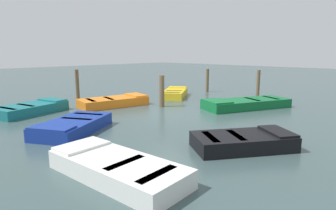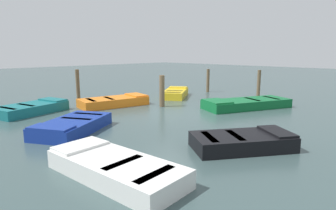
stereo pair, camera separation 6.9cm
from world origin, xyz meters
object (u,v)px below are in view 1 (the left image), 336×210
object	(u,v)px
rowboat_yellow	(175,93)
mooring_piling_far_left	(77,86)
rowboat_teal	(31,108)
rowboat_white	(116,167)
rowboat_orange	(114,101)
rowboat_black	(243,141)
mooring_piling_near_right	(207,80)
rowboat_blue	(73,126)
rowboat_green	(246,103)
mooring_piling_far_right	(258,84)
mooring_piling_mid_left	(162,91)

from	to	relation	value
rowboat_yellow	mooring_piling_far_left	world-z (taller)	mooring_piling_far_left
rowboat_teal	rowboat_white	bearing A→B (deg)	-112.98
rowboat_orange	rowboat_black	bearing A→B (deg)	-87.93
rowboat_white	rowboat_black	world-z (taller)	same
mooring_piling_near_right	rowboat_white	bearing A→B (deg)	27.97
rowboat_teal	mooring_piling_near_right	bearing A→B (deg)	-22.11
rowboat_white	mooring_piling_near_right	xyz separation A→B (m)	(-11.80, -6.27, 0.53)
rowboat_blue	rowboat_green	size ratio (longest dim) A/B	0.72
rowboat_orange	mooring_piling_far_left	distance (m)	2.42
rowboat_teal	mooring_piling_far_right	world-z (taller)	mooring_piling_far_right
rowboat_yellow	rowboat_white	bearing A→B (deg)	-177.25
mooring_piling_near_right	mooring_piling_far_left	xyz separation A→B (m)	(7.74, -2.64, 0.10)
mooring_piling_near_right	rowboat_blue	bearing A→B (deg)	12.78
rowboat_white	mooring_piling_far_left	bearing A→B (deg)	-28.86
rowboat_yellow	mooring_piling_mid_left	world-z (taller)	mooring_piling_mid_left
rowboat_green	mooring_piling_far_right	size ratio (longest dim) A/B	2.76
rowboat_yellow	mooring_piling_mid_left	size ratio (longest dim) A/B	1.96
rowboat_yellow	mooring_piling_near_right	size ratio (longest dim) A/B	1.98
rowboat_yellow	rowboat_black	bearing A→B (deg)	-159.00
rowboat_white	mooring_piling_mid_left	distance (m)	7.86
rowboat_orange	rowboat_blue	bearing A→B (deg)	-130.96
rowboat_green	mooring_piling_far_right	world-z (taller)	mooring_piling_far_right
rowboat_black	rowboat_yellow	size ratio (longest dim) A/B	0.99
rowboat_white	rowboat_black	bearing A→B (deg)	-110.82
rowboat_yellow	mooring_piling_far_left	xyz separation A→B (m)	(4.76, -2.51, 0.63)
rowboat_white	rowboat_teal	world-z (taller)	same
rowboat_blue	rowboat_black	size ratio (longest dim) A/B	1.07
rowboat_white	mooring_piling_far_right	world-z (taller)	mooring_piling_far_right
rowboat_black	mooring_piling_far_right	world-z (taller)	mooring_piling_far_right
rowboat_teal	mooring_piling_mid_left	size ratio (longest dim) A/B	2.08
rowboat_black	rowboat_green	distance (m)	5.89
rowboat_yellow	rowboat_teal	bearing A→B (deg)	136.28
rowboat_teal	mooring_piling_far_left	distance (m)	3.08
rowboat_black	rowboat_teal	distance (m)	9.10
rowboat_white	rowboat_green	xyz separation A→B (m)	(-8.66, -1.76, -0.00)
rowboat_green	rowboat_teal	size ratio (longest dim) A/B	1.39
rowboat_blue	rowboat_white	world-z (taller)	same
rowboat_teal	rowboat_black	bearing A→B (deg)	-89.77
rowboat_orange	mooring_piling_far_right	bearing A→B (deg)	-16.82
mooring_piling_far_left	mooring_piling_near_right	bearing A→B (deg)	161.17
rowboat_blue	mooring_piling_mid_left	size ratio (longest dim) A/B	2.09
rowboat_blue	mooring_piling_far_left	distance (m)	5.93
mooring_piling_far_right	mooring_piling_far_left	xyz separation A→B (m)	(7.86, -6.10, 0.06)
rowboat_yellow	mooring_piling_mid_left	bearing A→B (deg)	177.55
rowboat_green	mooring_piling_mid_left	world-z (taller)	mooring_piling_mid_left
mooring_piling_mid_left	mooring_piling_far_right	bearing A→B (deg)	160.60
rowboat_blue	rowboat_yellow	bearing A→B (deg)	169.07
mooring_piling_near_right	rowboat_green	bearing A→B (deg)	55.08
rowboat_blue	rowboat_black	world-z (taller)	same
rowboat_white	rowboat_yellow	size ratio (longest dim) A/B	1.12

